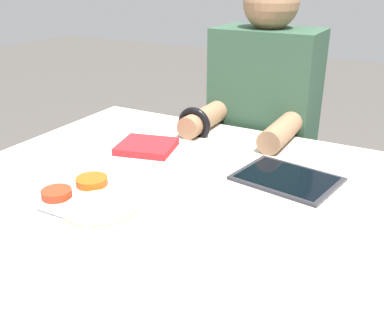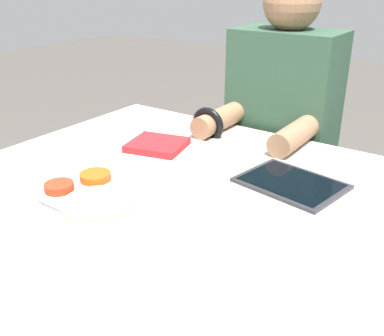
# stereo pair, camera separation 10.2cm
# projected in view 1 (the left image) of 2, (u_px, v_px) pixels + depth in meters

# --- Properties ---
(dining_table) EXTENTS (1.13, 1.06, 0.72)m
(dining_table) POSITION_uv_depth(u_px,v_px,m) (171.00, 321.00, 1.16)
(dining_table) COLOR beige
(dining_table) RESTS_ON ground_plane
(thali_tray) EXTENTS (0.30, 0.30, 0.03)m
(thali_tray) POSITION_uv_depth(u_px,v_px,m) (86.00, 201.00, 0.98)
(thali_tray) COLOR #B7BABF
(thali_tray) RESTS_ON dining_table
(red_notebook) EXTENTS (0.18, 0.17, 0.02)m
(red_notebook) POSITION_uv_depth(u_px,v_px,m) (147.00, 147.00, 1.28)
(red_notebook) COLOR silver
(red_notebook) RESTS_ON dining_table
(tablet_device) EXTENTS (0.26, 0.21, 0.01)m
(tablet_device) POSITION_uv_depth(u_px,v_px,m) (287.00, 179.00, 1.10)
(tablet_device) COLOR #28282D
(tablet_device) RESTS_ON dining_table
(person_diner) EXTENTS (0.35, 0.42, 1.19)m
(person_diner) POSITION_uv_depth(u_px,v_px,m) (260.00, 162.00, 1.61)
(person_diner) COLOR black
(person_diner) RESTS_ON ground_plane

